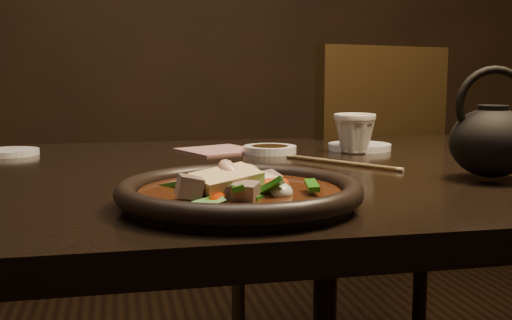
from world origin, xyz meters
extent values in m
cube|color=black|center=(0.00, 0.00, 0.73)|extent=(1.60, 0.90, 0.04)
cube|color=black|center=(0.17, 0.68, 0.47)|extent=(0.60, 0.60, 0.04)
cylinder|color=black|center=(0.27, 0.92, 0.22)|extent=(0.04, 0.04, 0.45)
cylinder|color=black|center=(0.42, 0.58, 0.22)|extent=(0.04, 0.04, 0.45)
cylinder|color=black|center=(-0.07, 0.77, 0.22)|extent=(0.04, 0.04, 0.45)
cube|color=black|center=(0.26, 0.49, 0.73)|extent=(0.41, 0.20, 0.48)
cylinder|color=black|center=(-0.27, -0.28, 0.76)|extent=(0.27, 0.27, 0.01)
torus|color=black|center=(-0.27, -0.28, 0.77)|extent=(0.30, 0.30, 0.03)
cylinder|color=#361709|center=(-0.27, -0.28, 0.76)|extent=(0.24, 0.24, 0.01)
ellipsoid|color=#361709|center=(-0.27, -0.28, 0.76)|extent=(0.14, 0.13, 0.04)
torus|color=beige|center=(-0.27, -0.29, 0.78)|extent=(0.05, 0.06, 0.06)
torus|color=beige|center=(-0.24, -0.25, 0.77)|extent=(0.08, 0.08, 0.04)
cube|color=gray|center=(-0.22, -0.26, 0.77)|extent=(0.03, 0.04, 0.03)
cube|color=gray|center=(-0.27, -0.34, 0.78)|extent=(0.04, 0.04, 0.03)
cube|color=gray|center=(-0.33, -0.33, 0.79)|extent=(0.03, 0.03, 0.03)
cube|color=gray|center=(-0.26, -0.28, 0.78)|extent=(0.04, 0.04, 0.04)
cube|color=gray|center=(-0.29, -0.33, 0.77)|extent=(0.03, 0.03, 0.03)
cylinder|color=#FF3B08|center=(-0.27, -0.26, 0.78)|extent=(0.05, 0.04, 0.05)
cylinder|color=#FF3B08|center=(-0.23, -0.30, 0.78)|extent=(0.05, 0.04, 0.04)
cylinder|color=#FF3B08|center=(-0.30, -0.33, 0.77)|extent=(0.06, 0.06, 0.03)
cylinder|color=#FF3B08|center=(-0.25, -0.29, 0.77)|extent=(0.05, 0.05, 0.03)
cylinder|color=#FF3B08|center=(-0.25, -0.29, 0.78)|extent=(0.05, 0.05, 0.03)
cube|color=#266E15|center=(-0.28, -0.34, 0.78)|extent=(0.02, 0.04, 0.01)
cube|color=#266E15|center=(-0.34, -0.24, 0.77)|extent=(0.04, 0.04, 0.02)
cube|color=#266E15|center=(-0.31, -0.36, 0.77)|extent=(0.04, 0.03, 0.02)
cube|color=#266E15|center=(-0.28, -0.26, 0.77)|extent=(0.04, 0.02, 0.02)
cube|color=#266E15|center=(-0.19, -0.32, 0.78)|extent=(0.02, 0.04, 0.01)
cube|color=#266E15|center=(-0.25, -0.33, 0.77)|extent=(0.04, 0.04, 0.01)
cube|color=#266E15|center=(-0.24, -0.33, 0.78)|extent=(0.04, 0.02, 0.03)
ellipsoid|color=beige|center=(-0.23, -0.32, 0.77)|extent=(0.03, 0.04, 0.02)
ellipsoid|color=beige|center=(-0.24, -0.20, 0.78)|extent=(0.04, 0.04, 0.02)
ellipsoid|color=beige|center=(-0.23, -0.28, 0.78)|extent=(0.04, 0.03, 0.02)
ellipsoid|color=beige|center=(-0.29, -0.30, 0.78)|extent=(0.04, 0.03, 0.02)
ellipsoid|color=beige|center=(-0.26, -0.29, 0.78)|extent=(0.04, 0.04, 0.02)
ellipsoid|color=beige|center=(-0.27, -0.24, 0.77)|extent=(0.03, 0.03, 0.02)
cube|color=#F5D792|center=(-0.29, -0.31, 0.79)|extent=(0.09, 0.07, 0.03)
cylinder|color=white|center=(-0.11, 0.19, 0.76)|extent=(0.10, 0.10, 0.01)
cylinder|color=white|center=(-0.61, 0.27, 0.76)|extent=(0.11, 0.11, 0.01)
cylinder|color=white|center=(0.08, 0.20, 0.76)|extent=(0.13, 0.13, 0.01)
imported|color=beige|center=(0.05, 0.16, 0.79)|extent=(0.10, 0.09, 0.08)
cylinder|color=tan|center=(-0.03, 0.01, 0.75)|extent=(0.14, 0.20, 0.01)
cylinder|color=tan|center=(-0.03, 0.02, 0.75)|extent=(0.14, 0.20, 0.01)
cube|color=#A06663|center=(-0.21, 0.25, 0.75)|extent=(0.18, 0.18, 0.00)
ellipsoid|color=black|center=(0.14, -0.18, 0.81)|extent=(0.12, 0.12, 0.10)
cylinder|color=black|center=(0.14, -0.18, 0.85)|extent=(0.04, 0.04, 0.02)
torus|color=black|center=(0.14, -0.18, 0.86)|extent=(0.11, 0.03, 0.11)
camera|label=1|loc=(-0.41, -1.03, 0.91)|focal=45.00mm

